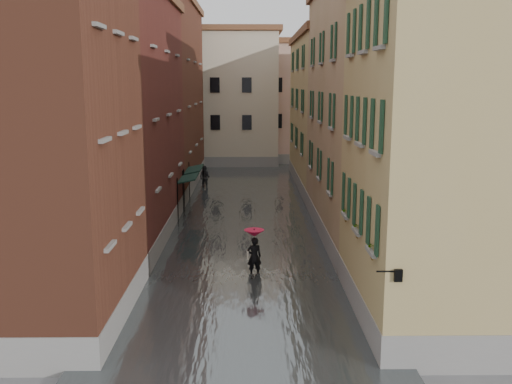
{
  "coord_description": "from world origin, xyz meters",
  "views": [
    {
      "loc": [
        0.27,
        -20.95,
        8.21
      ],
      "look_at": [
        0.57,
        6.16,
        3.0
      ],
      "focal_mm": 40.0,
      "sensor_mm": 36.0,
      "label": 1
    }
  ],
  "objects": [
    {
      "name": "ground",
      "position": [
        0.0,
        0.0,
        0.0
      ],
      "size": [
        120.0,
        120.0,
        0.0
      ],
      "primitive_type": "plane",
      "color": "#5A5A5D",
      "rests_on": "ground"
    },
    {
      "name": "awning_near",
      "position": [
        -3.49,
        13.03,
        2.46
      ],
      "size": [
        1.09,
        2.79,
        2.8
      ],
      "color": "black",
      "rests_on": "ground"
    },
    {
      "name": "building_right_far",
      "position": [
        7.0,
        24.0,
        5.75
      ],
      "size": [
        6.0,
        16.0,
        11.5
      ],
      "primitive_type": "cube",
      "color": "#A48D54",
      "rests_on": "ground"
    },
    {
      "name": "window_planters",
      "position": [
        4.12,
        -1.91,
        3.51
      ],
      "size": [
        0.59,
        5.69,
        0.84
      ],
      "color": "brown",
      "rests_on": "ground"
    },
    {
      "name": "awning_far",
      "position": [
        -3.48,
        16.59,
        2.47
      ],
      "size": [
        1.09,
        3.29,
        2.8
      ],
      "color": "black",
      "rests_on": "ground"
    },
    {
      "name": "building_end_pink",
      "position": [
        6.0,
        40.0,
        6.0
      ],
      "size": [
        10.0,
        9.0,
        12.0
      ],
      "primitive_type": "cube",
      "color": "#CFA292",
      "rests_on": "ground"
    },
    {
      "name": "wall_lantern",
      "position": [
        4.33,
        -6.0,
        3.01
      ],
      "size": [
        0.71,
        0.22,
        0.35
      ],
      "color": "black",
      "rests_on": "ground"
    },
    {
      "name": "building_right_near",
      "position": [
        7.0,
        -2.0,
        5.75
      ],
      "size": [
        6.0,
        8.0,
        11.5
      ],
      "primitive_type": "cube",
      "color": "#A48D54",
      "rests_on": "ground"
    },
    {
      "name": "pedestrian_main",
      "position": [
        0.45,
        2.53,
        1.21
      ],
      "size": [
        0.89,
        0.89,
        2.06
      ],
      "color": "black",
      "rests_on": "ground"
    },
    {
      "name": "building_left_mid",
      "position": [
        -7.0,
        9.0,
        6.25
      ],
      "size": [
        6.0,
        14.0,
        12.5
      ],
      "primitive_type": "cube",
      "color": "#57221B",
      "rests_on": "ground"
    },
    {
      "name": "building_left_near",
      "position": [
        -7.0,
        -2.0,
        6.5
      ],
      "size": [
        6.0,
        8.0,
        13.0
      ],
      "primitive_type": "cube",
      "color": "brown",
      "rests_on": "ground"
    },
    {
      "name": "floodwater",
      "position": [
        0.0,
        13.0,
        0.1
      ],
      "size": [
        10.0,
        60.0,
        0.2
      ],
      "primitive_type": "cube",
      "color": "#51585A",
      "rests_on": "ground"
    },
    {
      "name": "building_end_cream",
      "position": [
        -3.0,
        38.0,
        6.5
      ],
      "size": [
        12.0,
        9.0,
        13.0
      ],
      "primitive_type": "cube",
      "color": "beige",
      "rests_on": "ground"
    },
    {
      "name": "pedestrian_far",
      "position": [
        -3.26,
        23.02,
        0.93
      ],
      "size": [
        1.11,
        1.01,
        1.86
      ],
      "primitive_type": "imported",
      "rotation": [
        0.0,
        0.0,
        -0.42
      ],
      "color": "black",
      "rests_on": "ground"
    },
    {
      "name": "building_right_mid",
      "position": [
        7.0,
        9.0,
        6.5
      ],
      "size": [
        6.0,
        14.0,
        13.0
      ],
      "primitive_type": "cube",
      "color": "tan",
      "rests_on": "ground"
    },
    {
      "name": "building_left_far",
      "position": [
        -7.0,
        24.0,
        7.0
      ],
      "size": [
        6.0,
        16.0,
        14.0
      ],
      "primitive_type": "cube",
      "color": "brown",
      "rests_on": "ground"
    }
  ]
}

